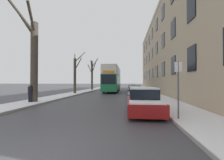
% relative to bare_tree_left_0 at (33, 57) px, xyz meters
% --- Properties ---
extents(sidewalk_left, '(2.56, 130.00, 0.16)m').
position_rel_bare_tree_left_0_xyz_m(sidewalk_left, '(-0.14, 44.32, -3.82)').
color(sidewalk_left, gray).
rests_on(sidewalk_left, ground).
extents(sidewalk_right, '(2.56, 130.00, 0.16)m').
position_rel_bare_tree_left_0_xyz_m(sidewalk_right, '(11.15, 44.32, -3.82)').
color(sidewalk_right, gray).
rests_on(sidewalk_right, ground).
extents(terrace_facade_right, '(9.10, 43.52, 13.59)m').
position_rel_bare_tree_left_0_xyz_m(terrace_facade_right, '(16.92, 12.03, 2.90)').
color(terrace_facade_right, tan).
rests_on(terrace_facade_right, ground).
extents(bare_tree_left_0, '(2.66, 2.64, 8.37)m').
position_rel_bare_tree_left_0_xyz_m(bare_tree_left_0, '(0.00, 0.00, 0.00)').
color(bare_tree_left_0, '#423A30').
rests_on(bare_tree_left_0, ground).
extents(bare_tree_left_1, '(1.34, 2.60, 6.75)m').
position_rel_bare_tree_left_0_xyz_m(bare_tree_left_1, '(0.12, 9.88, -0.83)').
color(bare_tree_left_1, '#423A30').
rests_on(bare_tree_left_1, ground).
extents(bare_tree_left_2, '(2.48, 3.36, 6.66)m').
position_rel_bare_tree_left_0_xyz_m(bare_tree_left_2, '(0.26, 19.83, -0.35)').
color(bare_tree_left_2, '#423A30').
rests_on(bare_tree_left_2, ground).
extents(double_decker_bus, '(2.49, 10.78, 4.54)m').
position_rel_bare_tree_left_0_xyz_m(double_decker_bus, '(5.06, 15.67, -1.33)').
color(double_decker_bus, '#1E7A47').
rests_on(double_decker_bus, ground).
extents(parked_car_0, '(1.81, 4.36, 1.48)m').
position_rel_bare_tree_left_0_xyz_m(parked_car_0, '(8.82, -2.90, -3.22)').
color(parked_car_0, maroon).
rests_on(parked_car_0, ground).
extents(parked_car_1, '(1.79, 4.20, 1.38)m').
position_rel_bare_tree_left_0_xyz_m(parked_car_1, '(8.82, 3.18, -3.26)').
color(parked_car_1, slate).
rests_on(parked_car_1, ground).
extents(parked_car_2, '(1.80, 4.20, 1.45)m').
position_rel_bare_tree_left_0_xyz_m(parked_car_2, '(8.82, 8.53, -3.22)').
color(parked_car_2, black).
rests_on(parked_car_2, ground).
extents(parked_car_3, '(1.77, 4.05, 1.41)m').
position_rel_bare_tree_left_0_xyz_m(parked_car_3, '(8.82, 13.97, -3.25)').
color(parked_car_3, navy).
rests_on(parked_car_3, ground).
extents(parked_car_4, '(1.71, 4.55, 1.45)m').
position_rel_bare_tree_left_0_xyz_m(parked_car_4, '(8.82, 19.36, -3.23)').
color(parked_car_4, slate).
rests_on(parked_car_4, ground).
extents(pedestrian_left_sidewalk, '(0.36, 0.36, 1.64)m').
position_rel_bare_tree_left_0_xyz_m(pedestrian_left_sidewalk, '(-0.06, -0.26, -2.99)').
color(pedestrian_left_sidewalk, black).
rests_on(pedestrian_left_sidewalk, ground).
extents(street_sign_post, '(0.32, 0.07, 2.72)m').
position_rel_bare_tree_left_0_xyz_m(street_sign_post, '(10.17, -4.82, -2.34)').
color(street_sign_post, '#4C4F54').
rests_on(street_sign_post, ground).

